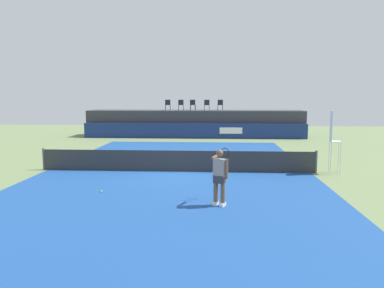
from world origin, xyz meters
name	(u,v)px	position (x,y,z in m)	size (l,w,h in m)	color
ground_plane	(183,160)	(0.00, 3.00, 0.00)	(48.00, 48.00, 0.00)	#6B7F51
court_inner	(177,171)	(0.00, 0.00, 0.00)	(12.00, 22.00, 0.00)	#1C478C
sponsor_wall	(194,131)	(0.01, 13.50, 0.60)	(18.00, 0.22, 1.20)	navy
spectator_platform	(195,123)	(0.00, 15.30, 1.10)	(18.00, 2.80, 2.20)	#38383D
spectator_chair_far_left	(168,104)	(-2.32, 15.16, 2.69)	(0.48, 0.48, 0.89)	#1E232D
spectator_chair_left	(181,104)	(-1.20, 15.11, 2.69)	(0.47, 0.47, 0.89)	#1E232D
spectator_chair_center	(193,104)	(-0.22, 15.41, 2.69)	(0.46, 0.46, 0.89)	#1E232D
spectator_chair_right	(207,104)	(0.98, 15.07, 2.69)	(0.45, 0.45, 0.89)	#1E232D
spectator_chair_far_right	(220,104)	(2.11, 15.46, 2.69)	(0.45, 0.45, 0.89)	#1E232D
umpire_chair	(333,138)	(6.89, 0.01, 1.59)	(0.48, 0.48, 2.76)	white
tennis_net	(177,161)	(0.00, 0.00, 0.47)	(12.40, 0.02, 0.95)	#2D2D2D
net_post_near	(44,159)	(-6.20, 0.00, 0.50)	(0.10, 0.10, 1.00)	#4C4C51
net_post_far	(316,162)	(6.20, 0.00, 0.50)	(0.10, 0.10, 1.00)	#4C4C51
tennis_player	(220,175)	(1.89, -5.31, 0.96)	(0.61, 1.26, 1.77)	white
tennis_ball	(101,191)	(-2.29, -3.96, 0.04)	(0.07, 0.07, 0.07)	#D8EA33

